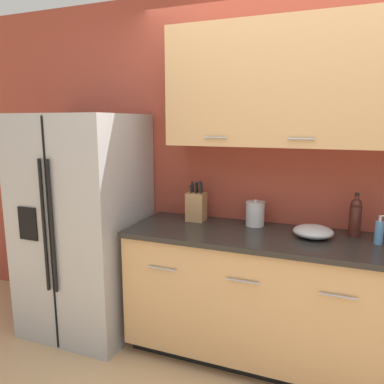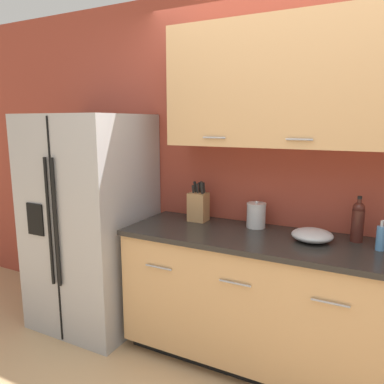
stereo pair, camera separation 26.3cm
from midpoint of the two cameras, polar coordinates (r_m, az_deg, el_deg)
name	(u,v)px [view 2 (the right image)]	position (r m, az deg, el deg)	size (l,w,h in m)	color
wall_back	(310,152)	(2.68, 20.26, 5.77)	(10.00, 0.39, 2.60)	#993D2D
counter_unit	(291,307)	(2.67, 17.72, -16.40)	(2.28, 0.64, 0.92)	black
refrigerator	(91,222)	(3.12, -12.78, -4.47)	(0.86, 0.78, 1.71)	#9E9EA0
knife_block	(198,206)	(2.82, 3.66, -2.20)	(0.14, 0.12, 0.31)	#A87A4C
wine_bottle	(358,221)	(2.59, 26.67, -4.00)	(0.08, 0.08, 0.29)	#3D1914
soap_dispenser	(381,238)	(2.50, 29.58, -6.15)	(0.05, 0.05, 0.18)	#4C7FB2
steel_canister	(256,215)	(2.70, 12.53, -3.50)	(0.14, 0.14, 0.19)	#B7B7BA
mixing_bowl	(312,235)	(2.51, 20.77, -6.21)	(0.25, 0.25, 0.08)	#A3A3A5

